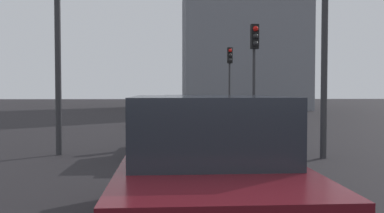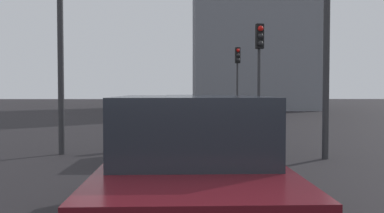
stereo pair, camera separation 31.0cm
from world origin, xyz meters
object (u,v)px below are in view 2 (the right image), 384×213
object	(u,v)px
traffic_light_near_left	(238,68)
car_maroon_second	(191,171)
traffic_light_near_right	(260,56)
car_navy_lead	(195,126)

from	to	relation	value
traffic_light_near_left	car_maroon_second	bearing A→B (deg)	-14.23
car_maroon_second	traffic_light_near_left	bearing A→B (deg)	-9.80
car_maroon_second	traffic_light_near_right	xyz separation A→B (m)	(10.59, -2.65, 2.19)
traffic_light_near_left	traffic_light_near_right	size ratio (longest dim) A/B	1.01
car_maroon_second	traffic_light_near_right	world-z (taller)	traffic_light_near_right
traffic_light_near_right	car_navy_lead	bearing A→B (deg)	-38.15
car_maroon_second	traffic_light_near_right	bearing A→B (deg)	-15.23
car_maroon_second	traffic_light_near_right	distance (m)	11.13
car_maroon_second	traffic_light_near_left	xyz separation A→B (m)	(19.17, -2.91, 2.21)
traffic_light_near_left	traffic_light_near_right	xyz separation A→B (m)	(-8.59, 0.26, -0.02)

